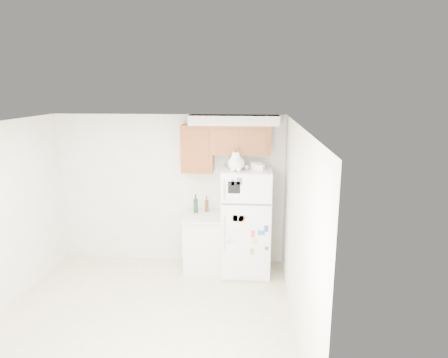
# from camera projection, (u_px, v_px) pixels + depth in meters

# --- Properties ---
(ground_plane) EXTENTS (3.80, 4.00, 0.01)m
(ground_plane) POSITION_uv_depth(u_px,v_px,m) (141.00, 326.00, 5.02)
(ground_plane) COLOR beige
(room_shell) EXTENTS (3.84, 4.04, 2.52)m
(room_shell) POSITION_uv_depth(u_px,v_px,m) (150.00, 192.00, 4.87)
(room_shell) COLOR white
(room_shell) RESTS_ON ground_plane
(refrigerator) EXTENTS (0.76, 0.78, 1.70)m
(refrigerator) POSITION_uv_depth(u_px,v_px,m) (246.00, 222.00, 6.30)
(refrigerator) COLOR white
(refrigerator) RESTS_ON ground_plane
(base_counter) EXTENTS (0.64, 0.64, 0.92)m
(base_counter) POSITION_uv_depth(u_px,v_px,m) (204.00, 242.00, 6.51)
(base_counter) COLOR white
(base_counter) RESTS_ON ground_plane
(cat) EXTENTS (0.31, 0.46, 0.32)m
(cat) POSITION_uv_depth(u_px,v_px,m) (236.00, 163.00, 5.97)
(cat) COLOR white
(cat) RESTS_ON refrigerator
(storage_box_back) EXTENTS (0.21, 0.17, 0.10)m
(storage_box_back) POSITION_uv_depth(u_px,v_px,m) (256.00, 165.00, 6.15)
(storage_box_back) COLOR white
(storage_box_back) RESTS_ON refrigerator
(storage_box_front) EXTENTS (0.18, 0.15, 0.09)m
(storage_box_front) POSITION_uv_depth(u_px,v_px,m) (259.00, 167.00, 6.02)
(storage_box_front) COLOR white
(storage_box_front) RESTS_ON refrigerator
(bottle_green) EXTENTS (0.07, 0.07, 0.31)m
(bottle_green) POSITION_uv_depth(u_px,v_px,m) (196.00, 203.00, 6.49)
(bottle_green) COLOR #19381E
(bottle_green) RESTS_ON base_counter
(bottle_amber) EXTENTS (0.06, 0.06, 0.26)m
(bottle_amber) POSITION_uv_depth(u_px,v_px,m) (207.00, 204.00, 6.55)
(bottle_amber) COLOR #593814
(bottle_amber) RESTS_ON base_counter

